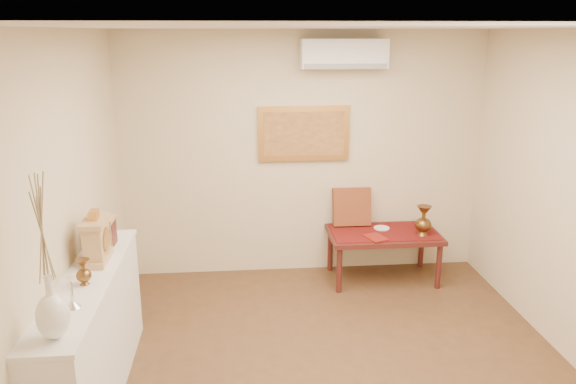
{
  "coord_description": "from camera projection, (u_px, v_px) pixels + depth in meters",
  "views": [
    {
      "loc": [
        -0.73,
        -3.79,
        2.67
      ],
      "look_at": [
        -0.27,
        1.15,
        1.25
      ],
      "focal_mm": 35.0,
      "sensor_mm": 36.0,
      "label": 1
    }
  ],
  "objects": [
    {
      "name": "plate",
      "position": [
        382.0,
        228.0,
        6.25
      ],
      "size": [
        0.18,
        0.18,
        0.01
      ],
      "primitive_type": "cylinder",
      "color": "white",
      "rests_on": "table_cloth"
    },
    {
      "name": "ac_unit",
      "position": [
        344.0,
        54.0,
        5.82
      ],
      "size": [
        0.9,
        0.25,
        0.3
      ],
      "color": "white",
      "rests_on": "wall_back"
    },
    {
      "name": "low_table",
      "position": [
        383.0,
        238.0,
        6.17
      ],
      "size": [
        1.2,
        0.7,
        0.55
      ],
      "color": "#4D1A17",
      "rests_on": "floor"
    },
    {
      "name": "display_ledge",
      "position": [
        93.0,
        339.0,
        4.13
      ],
      "size": [
        0.37,
        2.02,
        0.98
      ],
      "color": "white",
      "rests_on": "floor"
    },
    {
      "name": "painting",
      "position": [
        304.0,
        134.0,
        6.11
      ],
      "size": [
        1.0,
        0.06,
        0.6
      ],
      "color": "#C7893F",
      "rests_on": "wall_back"
    },
    {
      "name": "wall_left",
      "position": [
        55.0,
        230.0,
        3.88
      ],
      "size": [
        0.02,
        4.5,
        2.7
      ],
      "primitive_type": "cube",
      "color": "beige",
      "rests_on": "ground"
    },
    {
      "name": "candlestick",
      "position": [
        71.0,
        292.0,
        3.55
      ],
      "size": [
        0.1,
        0.1,
        0.21
      ],
      "primitive_type": null,
      "color": "silver",
      "rests_on": "display_ledge"
    },
    {
      "name": "floor",
      "position": [
        336.0,
        383.0,
        4.43
      ],
      "size": [
        4.5,
        4.5,
        0.0
      ],
      "primitive_type": "plane",
      "color": "brown",
      "rests_on": "ground"
    },
    {
      "name": "white_vase",
      "position": [
        45.0,
        258.0,
        3.08
      ],
      "size": [
        0.19,
        0.19,
        0.99
      ],
      "primitive_type": null,
      "color": "white",
      "rests_on": "display_ledge"
    },
    {
      "name": "cushion",
      "position": [
        352.0,
        207.0,
        6.32
      ],
      "size": [
        0.43,
        0.19,
        0.44
      ],
      "primitive_type": "cube",
      "rotation": [
        -0.21,
        0.0,
        0.0
      ],
      "color": "#5E1412",
      "rests_on": "table_cloth"
    },
    {
      "name": "brass_urn_small",
      "position": [
        83.0,
        269.0,
        3.87
      ],
      "size": [
        0.11,
        0.11,
        0.24
      ],
      "primitive_type": null,
      "color": "brown",
      "rests_on": "display_ledge"
    },
    {
      "name": "menu",
      "position": [
        376.0,
        237.0,
        5.96
      ],
      "size": [
        0.26,
        0.3,
        0.01
      ],
      "primitive_type": "cube",
      "rotation": [
        0.0,
        0.0,
        0.37
      ],
      "color": "maroon",
      "rests_on": "table_cloth"
    },
    {
      "name": "table_cloth",
      "position": [
        384.0,
        232.0,
        6.15
      ],
      "size": [
        1.14,
        0.59,
        0.01
      ],
      "primitive_type": "cube",
      "color": "maroon",
      "rests_on": "low_table"
    },
    {
      "name": "mantel_clock",
      "position": [
        97.0,
        240.0,
        4.24
      ],
      "size": [
        0.17,
        0.36,
        0.41
      ],
      "color": "tan",
      "rests_on": "display_ledge"
    },
    {
      "name": "wall_back",
      "position": [
        303.0,
        155.0,
        6.21
      ],
      "size": [
        4.0,
        0.02,
        2.7
      ],
      "primitive_type": "cube",
      "color": "beige",
      "rests_on": "ground"
    },
    {
      "name": "brass_urn_tall",
      "position": [
        424.0,
        217.0,
        6.0
      ],
      "size": [
        0.18,
        0.18,
        0.4
      ],
      "primitive_type": null,
      "color": "brown",
      "rests_on": "table_cloth"
    },
    {
      "name": "wooden_chest",
      "position": [
        105.0,
        232.0,
        4.56
      ],
      "size": [
        0.16,
        0.21,
        0.24
      ],
      "color": "tan",
      "rests_on": "display_ledge"
    },
    {
      "name": "ceiling",
      "position": [
        346.0,
        27.0,
        3.68
      ],
      "size": [
        4.5,
        4.5,
        0.0
      ],
      "primitive_type": "plane",
      "rotation": [
        3.14,
        0.0,
        0.0
      ],
      "color": "silver",
      "rests_on": "ground"
    }
  ]
}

